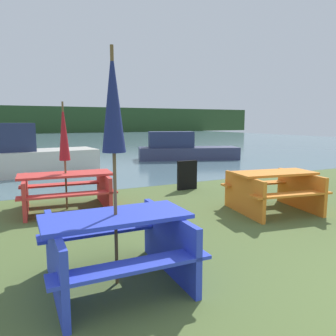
% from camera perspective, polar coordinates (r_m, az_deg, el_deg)
% --- Properties ---
extents(water, '(60.00, 50.00, 0.00)m').
position_cam_1_polar(water, '(33.24, -20.60, 4.59)').
color(water, slate).
rests_on(water, ground_plane).
extents(far_treeline, '(80.00, 1.60, 4.00)m').
position_cam_1_polar(far_treeline, '(53.12, -23.14, 7.75)').
color(far_treeline, '#284723').
rests_on(far_treeline, water).
extents(picnic_table_blue, '(1.57, 1.42, 0.77)m').
position_cam_1_polar(picnic_table_blue, '(3.64, -9.00, -12.79)').
color(picnic_table_blue, blue).
rests_on(picnic_table_blue, ground_plane).
extents(picnic_table_orange, '(1.77, 1.62, 0.78)m').
position_cam_1_polar(picnic_table_orange, '(6.71, 17.82, -3.30)').
color(picnic_table_orange, orange).
rests_on(picnic_table_orange, ground_plane).
extents(picnic_table_red, '(1.90, 1.53, 0.73)m').
position_cam_1_polar(picnic_table_red, '(6.84, -17.31, -3.25)').
color(picnic_table_red, red).
rests_on(picnic_table_red, ground_plane).
extents(umbrella_crimson, '(0.21, 0.21, 2.13)m').
position_cam_1_polar(umbrella_crimson, '(6.72, -17.70, 5.90)').
color(umbrella_crimson, brown).
rests_on(umbrella_crimson, ground_plane).
extents(umbrella_navy, '(0.24, 0.24, 2.50)m').
position_cam_1_polar(umbrella_navy, '(3.41, -9.56, 11.06)').
color(umbrella_navy, brown).
rests_on(umbrella_navy, ground_plane).
extents(boat, '(4.43, 1.88, 1.70)m').
position_cam_1_polar(boat, '(11.66, -24.07, 1.85)').
color(boat, beige).
rests_on(boat, water).
extents(boat_second, '(4.74, 2.71, 1.29)m').
position_cam_1_polar(boat_second, '(15.16, 2.72, 3.26)').
color(boat_second, '#333856').
rests_on(boat_second, water).
extents(signboard, '(0.55, 0.08, 0.75)m').
position_cam_1_polar(signboard, '(8.45, 3.35, -1.25)').
color(signboard, black).
rests_on(signboard, ground_plane).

